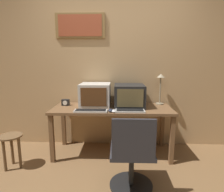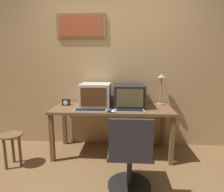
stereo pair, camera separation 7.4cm
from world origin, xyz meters
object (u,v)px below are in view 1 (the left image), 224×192
(mouse_near_keyboard, at_px, (114,111))
(mouse_far_corner, at_px, (111,110))
(monitor_right, at_px, (129,96))
(keyboard_main, at_px, (91,111))
(office_chair, at_px, (132,158))
(side_stool, at_px, (11,144))
(monitor_left, at_px, (95,95))
(desk_lamp, at_px, (161,83))
(desk_clock, at_px, (66,102))
(keyboard_side, at_px, (130,111))

(mouse_near_keyboard, relative_size, mouse_far_corner, 1.05)
(monitor_right, height_order, keyboard_main, monitor_right)
(mouse_near_keyboard, distance_m, office_chair, 0.70)
(office_chair, bearing_deg, monitor_right, 89.04)
(mouse_near_keyboard, height_order, side_stool, mouse_near_keyboard)
(keyboard_main, bearing_deg, office_chair, -48.21)
(keyboard_main, xyz_separation_m, office_chair, (0.51, -0.57, -0.36))
(mouse_far_corner, bearing_deg, side_stool, -171.51)
(monitor_left, bearing_deg, mouse_far_corner, -54.56)
(monitor_left, relative_size, office_chair, 0.52)
(mouse_near_keyboard, xyz_separation_m, desk_lamp, (0.71, 0.50, 0.31))
(monitor_right, height_order, side_stool, monitor_right)
(keyboard_main, bearing_deg, mouse_far_corner, 0.44)
(desk_lamp, bearing_deg, side_stool, -161.61)
(keyboard_main, distance_m, side_stool, 1.10)
(mouse_far_corner, height_order, office_chair, office_chair)
(monitor_left, height_order, desk_clock, monitor_left)
(monitor_left, bearing_deg, desk_clock, 178.36)
(keyboard_main, relative_size, desk_clock, 3.89)
(monitor_left, bearing_deg, side_stool, -152.98)
(mouse_far_corner, xyz_separation_m, office_chair, (0.25, -0.57, -0.37))
(monitor_left, distance_m, mouse_near_keyboard, 0.48)
(keyboard_side, height_order, mouse_far_corner, mouse_far_corner)
(office_chair, relative_size, side_stool, 1.91)
(keyboard_side, distance_m, side_stool, 1.59)
(desk_lamp, bearing_deg, keyboard_main, -154.47)
(keyboard_side, distance_m, desk_clock, 1.01)
(monitor_right, bearing_deg, monitor_left, 178.82)
(mouse_far_corner, height_order, side_stool, mouse_far_corner)
(side_stool, bearing_deg, mouse_near_keyboard, 7.43)
(mouse_near_keyboard, height_order, desk_lamp, desk_lamp)
(keyboard_main, relative_size, desk_lamp, 0.93)
(mouse_near_keyboard, bearing_deg, keyboard_side, 8.60)
(monitor_right, xyz_separation_m, side_stool, (-1.53, -0.52, -0.55))
(monitor_left, distance_m, keyboard_side, 0.61)
(monitor_left, bearing_deg, monitor_right, -1.18)
(office_chair, bearing_deg, mouse_near_keyboard, 110.02)
(monitor_right, xyz_separation_m, keyboard_main, (-0.53, -0.33, -0.15))
(monitor_right, xyz_separation_m, desk_lamp, (0.49, 0.16, 0.17))
(mouse_far_corner, height_order, desk_lamp, desk_lamp)
(side_stool, bearing_deg, mouse_far_corner, 8.49)
(monitor_left, height_order, mouse_far_corner, monitor_left)
(monitor_left, height_order, monitor_right, monitor_left)
(mouse_far_corner, height_order, desk_clock, desk_clock)
(keyboard_side, distance_m, mouse_near_keyboard, 0.22)
(keyboard_side, relative_size, mouse_near_keyboard, 3.46)
(monitor_left, relative_size, mouse_near_keyboard, 3.90)
(monitor_right, distance_m, keyboard_side, 0.35)
(desk_clock, height_order, desk_lamp, desk_lamp)
(monitor_left, xyz_separation_m, keyboard_main, (-0.02, -0.34, -0.16))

